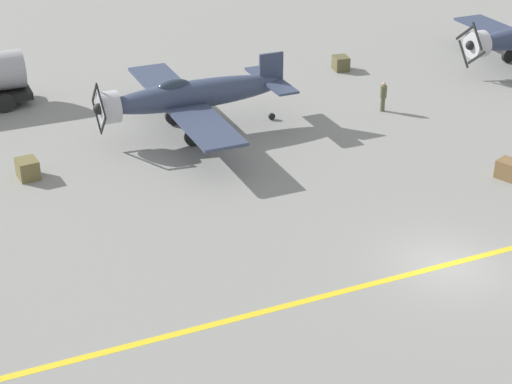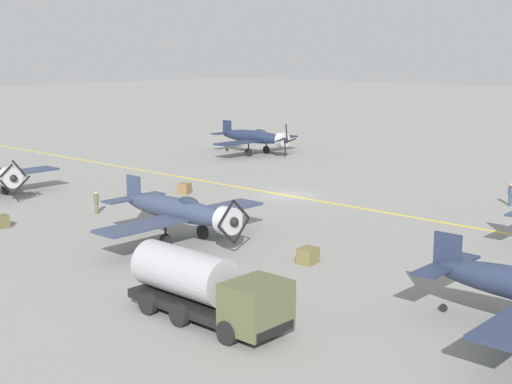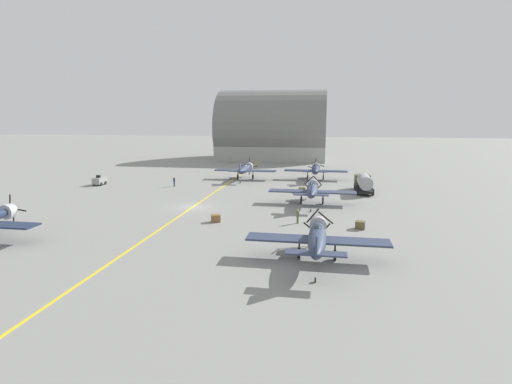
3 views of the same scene
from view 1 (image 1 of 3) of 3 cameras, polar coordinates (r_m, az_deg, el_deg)
ground_plane at (r=33.09m, az=12.62°, el=-4.76°), size 400.00×400.00×0.00m
taxiway_stripe at (r=33.09m, az=12.62°, el=-4.75°), size 0.30×160.00×0.01m
airplane_mid_right at (r=42.79m, az=-4.52°, el=6.39°), size 12.00×9.98×3.65m
ground_crew_inspecting at (r=46.43m, az=8.48°, el=6.39°), size 0.36×0.36×1.63m
supply_crate_by_tanker at (r=40.25m, az=16.52°, el=1.45°), size 1.26×1.17×0.85m
supply_crate_mid_lane at (r=39.97m, az=-14.98°, el=1.51°), size 1.14×0.98×0.89m
supply_crate_outboard at (r=52.66m, az=5.68°, el=8.54°), size 1.13×0.99×0.85m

